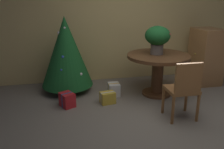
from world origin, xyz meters
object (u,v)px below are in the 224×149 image
Objects in this scene: flower_vase at (158,37)px; holiday_tree at (66,52)px; round_dining_table at (158,65)px; gift_box_red at (67,100)px; wooden_cabinet at (206,56)px; gift_box_cream at (114,89)px; gift_box_gold at (108,98)px; wooden_chair_near at (184,88)px.

flower_vase is 0.35× the size of holiday_tree.
round_dining_table is at bearing -17.27° from holiday_tree.
wooden_cabinet is (2.95, 0.66, 0.46)m from gift_box_red.
holiday_tree reaches higher than gift_box_cream.
flower_vase is 1.43m from wooden_cabinet.
flower_vase is 1.87× the size of gift_box_gold.
wooden_cabinet is at bearing 16.38° from gift_box_gold.
wooden_chair_near is 0.79× the size of wooden_cabinet.
holiday_tree is (-1.65, 0.51, 0.21)m from round_dining_table.
holiday_tree is 2.92m from wooden_cabinet.
wooden_chair_near is 2.27m from holiday_tree.
gift_box_gold is at bearing -118.92° from gift_box_cream.
wooden_cabinet is (2.07, 0.34, 0.46)m from gift_box_cream.
gift_box_red is 3.05m from wooden_cabinet.
wooden_cabinet is (1.26, 1.46, 0.06)m from wooden_chair_near.
holiday_tree is at bearing 87.15° from gift_box_red.
gift_box_cream is 0.21× the size of wooden_cabinet.
flower_vase is 1.95m from gift_box_red.
gift_box_cream is 2.15m from wooden_cabinet.
round_dining_table is 1.77m from gift_box_red.
flower_vase is 1.26m from gift_box_cream.
gift_box_red reaches higher than gift_box_cream.
holiday_tree is at bearing 154.03° from gift_box_cream.
flower_vase reaches higher than wooden_chair_near.
wooden_cabinet is at bearing 17.14° from flower_vase.
holiday_tree is at bearing 137.14° from wooden_chair_near.
wooden_cabinet is at bearing 19.36° from round_dining_table.
wooden_chair_near is 1.34m from gift_box_gold.
gift_box_gold is at bearing -163.62° from wooden_cabinet.
wooden_cabinet reaches higher than gift_box_gold.
wooden_chair_near is at bearing -38.87° from gift_box_gold.
wooden_cabinet is (2.91, -0.07, -0.21)m from holiday_tree.
flower_vase reaches higher than gift_box_red.
holiday_tree reaches higher than round_dining_table.
gift_box_gold is 0.24× the size of wooden_cabinet.
round_dining_table is 1.33m from wooden_cabinet.
gift_box_gold is 2.39m from wooden_cabinet.
round_dining_table is 0.51m from flower_vase.
flower_vase reaches higher than gift_box_cream.
wooden_chair_near is 1.45m from gift_box_cream.
flower_vase is 0.56× the size of wooden_chair_near.
gift_box_cream is at bearing 61.08° from gift_box_gold.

